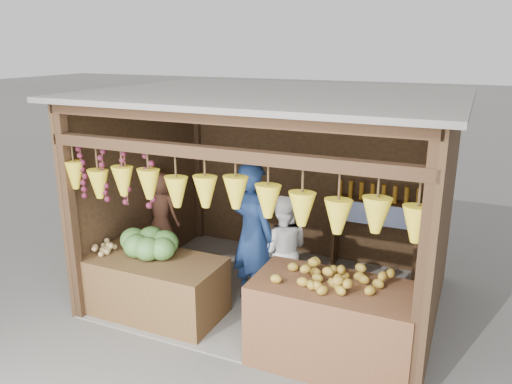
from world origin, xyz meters
TOP-DOWN VIEW (x-y plane):
  - ground at (0.00, 0.00)m, footprint 80.00×80.00m
  - stall_structure at (-0.03, -0.04)m, footprint 4.30×3.30m
  - back_shelf at (1.05, 1.28)m, footprint 1.25×0.32m
  - counter_left at (-1.15, -1.00)m, footprint 1.67×0.85m
  - counter_right at (1.10, -1.09)m, footprint 1.64×0.85m
  - stool at (-1.81, 0.14)m, footprint 0.34×0.34m
  - man_standing at (-0.18, -0.24)m, footprint 0.79×0.67m
  - woman_standing at (0.16, -0.09)m, footprint 0.82×0.72m
  - vendor_seated at (-1.81, 0.14)m, footprint 0.61×0.45m
  - melon_pile at (-1.24, -0.93)m, footprint 1.00×0.50m
  - tanfruit_pile at (-1.80, -1.08)m, footprint 0.34×0.40m
  - mango_pile at (1.09, -1.08)m, footprint 1.40×0.64m

SIDE VIEW (x-z plane):
  - ground at x=0.00m, z-range 0.00..0.00m
  - stool at x=-1.81m, z-range 0.00..0.32m
  - counter_left at x=-1.15m, z-range 0.00..0.72m
  - counter_right at x=1.10m, z-range 0.00..0.89m
  - woman_standing at x=0.16m, z-range 0.00..1.43m
  - tanfruit_pile at x=-1.80m, z-range 0.72..0.85m
  - back_shelf at x=1.05m, z-range 0.21..1.54m
  - melon_pile at x=-1.24m, z-range 0.72..1.04m
  - vendor_seated at x=-1.81m, z-range 0.32..1.47m
  - man_standing at x=-0.18m, z-range 0.00..1.85m
  - mango_pile at x=1.09m, z-range 0.89..1.11m
  - stall_structure at x=-0.03m, z-range 0.34..3.00m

